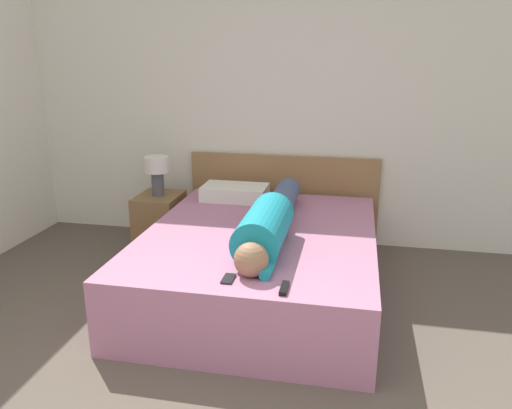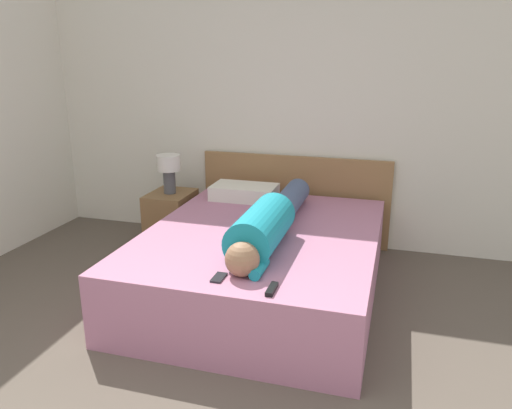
% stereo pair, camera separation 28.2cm
% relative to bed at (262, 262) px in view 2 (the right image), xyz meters
% --- Properties ---
extents(wall_back, '(5.86, 0.06, 2.60)m').
position_rel_bed_xyz_m(wall_back, '(-0.12, 1.20, 1.05)').
color(wall_back, silver).
rests_on(wall_back, ground_plane).
extents(bed, '(1.66, 2.09, 0.50)m').
position_rel_bed_xyz_m(bed, '(0.00, 0.00, 0.00)').
color(bed, '#B2708E').
rests_on(bed, ground_plane).
extents(headboard, '(1.78, 0.04, 0.83)m').
position_rel_bed_xyz_m(headboard, '(0.00, 1.13, 0.17)').
color(headboard, olive).
rests_on(headboard, ground_plane).
extents(nightstand, '(0.38, 0.46, 0.51)m').
position_rel_bed_xyz_m(nightstand, '(-1.08, 0.70, 0.01)').
color(nightstand, brown).
rests_on(nightstand, ground_plane).
extents(table_lamp, '(0.22, 0.22, 0.36)m').
position_rel_bed_xyz_m(table_lamp, '(-1.08, 0.70, 0.50)').
color(table_lamp, '#4C4C51').
rests_on(table_lamp, nightstand).
extents(person_lying, '(0.30, 1.71, 0.30)m').
position_rel_bed_xyz_m(person_lying, '(0.10, -0.15, 0.38)').
color(person_lying, '#936B4C').
rests_on(person_lying, bed).
extents(pillow_near_headboard, '(0.57, 0.34, 0.13)m').
position_rel_bed_xyz_m(pillow_near_headboard, '(-0.38, 0.76, 0.31)').
color(pillow_near_headboard, silver).
rests_on(pillow_near_headboard, bed).
extents(tv_remote, '(0.04, 0.15, 0.02)m').
position_rel_bed_xyz_m(tv_remote, '(0.31, -0.91, 0.26)').
color(tv_remote, black).
rests_on(tv_remote, bed).
extents(cell_phone, '(0.06, 0.13, 0.01)m').
position_rel_bed_xyz_m(cell_phone, '(-0.02, -0.84, 0.25)').
color(cell_phone, black).
rests_on(cell_phone, bed).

